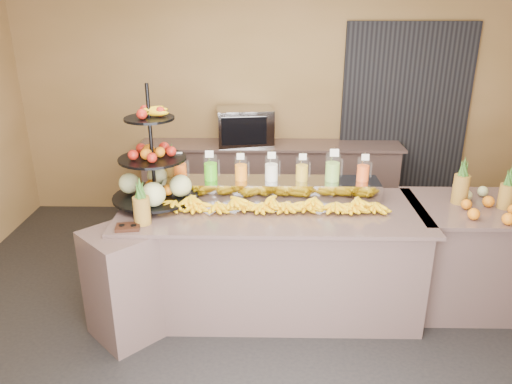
{
  "coord_description": "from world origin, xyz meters",
  "views": [
    {
      "loc": [
        -0.07,
        -3.45,
        2.54
      ],
      "look_at": [
        -0.13,
        0.3,
        1.08
      ],
      "focal_mm": 35.0,
      "sensor_mm": 36.0,
      "label": 1
    }
  ],
  "objects_px": {
    "banana_heap": "(275,202)",
    "right_fruit_pile": "(485,201)",
    "pitcher_tray": "(271,188)",
    "oven_warmer": "(245,126)",
    "condiment_caddy": "(128,227)",
    "fruit_stand": "(160,174)"
  },
  "relations": [
    {
      "from": "condiment_caddy",
      "to": "oven_warmer",
      "type": "bearing_deg",
      "value": 71.43
    },
    {
      "from": "banana_heap",
      "to": "right_fruit_pile",
      "type": "bearing_deg",
      "value": 0.58
    },
    {
      "from": "oven_warmer",
      "to": "right_fruit_pile",
      "type": "bearing_deg",
      "value": -51.57
    },
    {
      "from": "pitcher_tray",
      "to": "banana_heap",
      "type": "relative_size",
      "value": 0.98
    },
    {
      "from": "banana_heap",
      "to": "right_fruit_pile",
      "type": "xyz_separation_m",
      "value": [
        1.69,
        0.02,
        0.01
      ]
    },
    {
      "from": "condiment_caddy",
      "to": "fruit_stand",
      "type": "bearing_deg",
      "value": 73.25
    },
    {
      "from": "fruit_stand",
      "to": "oven_warmer",
      "type": "distance_m",
      "value": 1.93
    },
    {
      "from": "pitcher_tray",
      "to": "banana_heap",
      "type": "xyz_separation_m",
      "value": [
        0.03,
        -0.29,
        -0.01
      ]
    },
    {
      "from": "pitcher_tray",
      "to": "oven_warmer",
      "type": "xyz_separation_m",
      "value": [
        -0.29,
        1.67,
        0.14
      ]
    },
    {
      "from": "pitcher_tray",
      "to": "right_fruit_pile",
      "type": "relative_size",
      "value": 3.99
    },
    {
      "from": "pitcher_tray",
      "to": "oven_warmer",
      "type": "bearing_deg",
      "value": 99.91
    },
    {
      "from": "pitcher_tray",
      "to": "fruit_stand",
      "type": "bearing_deg",
      "value": -170.37
    },
    {
      "from": "pitcher_tray",
      "to": "fruit_stand",
      "type": "relative_size",
      "value": 1.86
    },
    {
      "from": "condiment_caddy",
      "to": "right_fruit_pile",
      "type": "xyz_separation_m",
      "value": [
        2.81,
        0.4,
        0.06
      ]
    },
    {
      "from": "condiment_caddy",
      "to": "right_fruit_pile",
      "type": "relative_size",
      "value": 0.38
    },
    {
      "from": "banana_heap",
      "to": "oven_warmer",
      "type": "xyz_separation_m",
      "value": [
        -0.32,
        1.96,
        0.15
      ]
    },
    {
      "from": "pitcher_tray",
      "to": "banana_heap",
      "type": "distance_m",
      "value": 0.29
    },
    {
      "from": "banana_heap",
      "to": "pitcher_tray",
      "type": "bearing_deg",
      "value": 96.24
    },
    {
      "from": "pitcher_tray",
      "to": "right_fruit_pile",
      "type": "xyz_separation_m",
      "value": [
        1.73,
        -0.27,
        0.0
      ]
    },
    {
      "from": "condiment_caddy",
      "to": "pitcher_tray",
      "type": "bearing_deg",
      "value": 31.97
    },
    {
      "from": "pitcher_tray",
      "to": "oven_warmer",
      "type": "distance_m",
      "value": 1.7
    },
    {
      "from": "fruit_stand",
      "to": "condiment_caddy",
      "type": "xyz_separation_m",
      "value": [
        -0.16,
        -0.52,
        -0.24
      ]
    }
  ]
}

